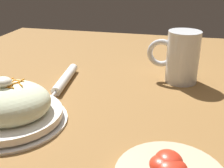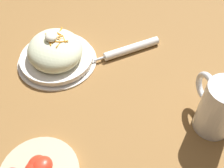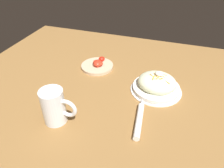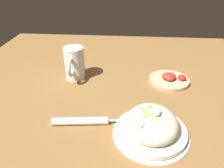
% 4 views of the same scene
% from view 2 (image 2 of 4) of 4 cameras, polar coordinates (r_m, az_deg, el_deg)
% --- Properties ---
extents(ground_plane, '(1.43, 1.43, 0.00)m').
position_cam_2_polar(ground_plane, '(0.70, 4.83, -5.85)').
color(ground_plane, olive).
extents(salad_plate, '(0.24, 0.24, 0.10)m').
position_cam_2_polar(salad_plate, '(0.81, -11.85, 6.47)').
color(salad_plate, white).
rests_on(salad_plate, ground_plane).
extents(beer_mug, '(0.14, 0.09, 0.14)m').
position_cam_2_polar(beer_mug, '(0.67, 21.45, -5.11)').
color(beer_mug, white).
rests_on(beer_mug, ground_plane).
extents(napkin_roll, '(0.05, 0.22, 0.03)m').
position_cam_2_polar(napkin_roll, '(0.84, 4.09, 7.52)').
color(napkin_roll, white).
rests_on(napkin_roll, ground_plane).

